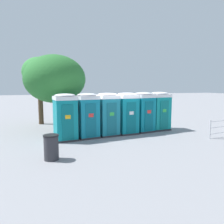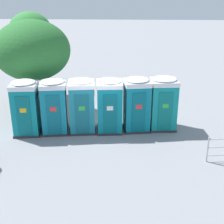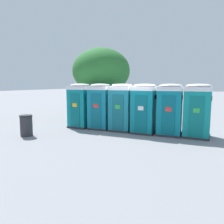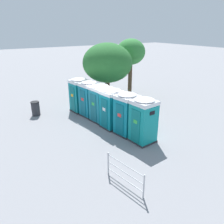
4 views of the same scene
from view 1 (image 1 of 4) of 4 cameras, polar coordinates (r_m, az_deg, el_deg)
The scene contains 11 objects.
ground_plane at distance 13.64m, azimuth 0.87°, elevation -5.61°, with size 120.00×120.00×0.00m, color gray.
portapotty_0 at distance 12.06m, azimuth -12.10°, elevation -1.23°, with size 1.30×1.33×2.54m.
portapotty_1 at distance 12.47m, azimuth -6.48°, elevation -0.86°, with size 1.34×1.37×2.54m.
portapotty_2 at distance 12.93m, azimuth -1.16°, elevation -0.53°, with size 1.33×1.35×2.54m.
portapotty_3 at distance 13.44m, azimuth 3.91°, elevation -0.26°, with size 1.29×1.31×2.54m.
portapotty_4 at distance 14.17m, azimuth 8.23°, elevation 0.06°, with size 1.37×1.38×2.54m.
portapotty_5 at distance 14.94m, azimuth 12.20°, elevation 0.32°, with size 1.33×1.31×2.54m.
street_tree_0 at distance 17.59m, azimuth -18.44°, elevation 9.67°, with size 2.52×2.52×5.09m.
street_tree_1 at distance 14.60m, azimuth -14.68°, elevation 8.30°, with size 3.90×3.90×4.91m.
trash_can at distance 9.16m, azimuth -15.59°, elevation -8.85°, with size 0.61×0.61×1.02m.
event_barrier at distance 14.18m, azimuth 26.80°, elevation -3.54°, with size 2.03×0.39×1.05m.
Camera 1 is at (-4.28, -12.61, 2.97)m, focal length 35.00 mm.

